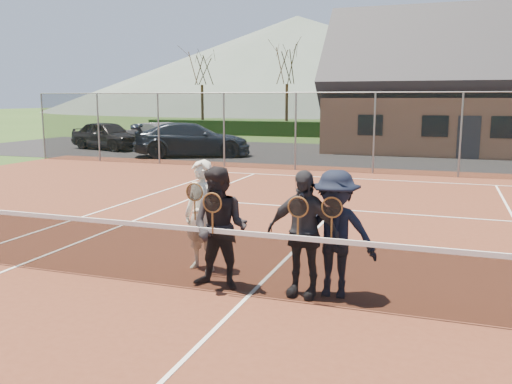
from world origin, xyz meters
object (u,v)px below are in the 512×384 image
tennis_net (249,261)px  player_b (220,228)px  car_c (192,140)px  player_d (335,234)px  car_b (163,137)px  player_a (202,216)px  clubhouse (480,75)px  car_a (108,135)px  player_c (303,233)px

tennis_net → player_b: player_b is taller
car_c → player_b: bearing=-177.7°
tennis_net → player_d: (1.13, 0.42, 0.38)m
car_b → tennis_net: 22.03m
car_b → player_a: size_ratio=2.53×
player_a → clubhouse: bearing=77.5°
car_c → car_a: bearing=48.5°
car_a → player_b: 23.43m
clubhouse → player_b: 24.42m
tennis_net → player_c: 0.85m
car_a → tennis_net: (15.05, -18.58, -0.24)m
car_b → player_c: player_c is taller
car_a → player_d: size_ratio=2.54×
clubhouse → car_a: bearing=-164.1°
car_c → player_d: (10.18, -16.38, 0.11)m
car_b → car_c: 3.22m
car_c → player_d: size_ratio=3.11×
car_b → tennis_net: size_ratio=0.39×
car_a → car_c: size_ratio=0.82×
car_c → tennis_net: car_c is taller
clubhouse → player_c: bearing=-97.9°
car_c → clubhouse: (13.06, 7.20, 3.18)m
player_b → player_d: (1.64, 0.22, -0.00)m
player_b → player_d: same height
car_a → player_c: player_c is taller
car_c → player_a: 17.77m
car_c → clubhouse: bearing=-86.1°
player_a → player_c: (1.82, -0.61, -0.00)m
car_c → player_a: size_ratio=3.11×
clubhouse → player_d: clubhouse is taller
car_a → player_b: bearing=-125.3°
tennis_net → player_a: size_ratio=6.49×
car_a → clubhouse: 20.06m
car_b → player_b: player_b is taller
car_a → car_c: car_c is taller
player_a → player_b: same height
player_d → player_b: bearing=-172.2°
car_a → car_c: 6.25m
clubhouse → player_b: clubhouse is taller
clubhouse → player_c: 24.13m
car_b → player_b: (11.14, -18.49, 0.17)m
car_a → tennis_net: bearing=-124.6°
car_b → clubhouse: clubhouse is taller
player_c → tennis_net: bearing=-156.8°
car_a → car_c: bearing=-90.1°
clubhouse → player_d: size_ratio=8.67×
car_a → clubhouse: clubhouse is taller
car_b → car_c: (2.60, -1.89, 0.06)m
clubhouse → player_a: size_ratio=8.67×
player_c → player_d: same height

